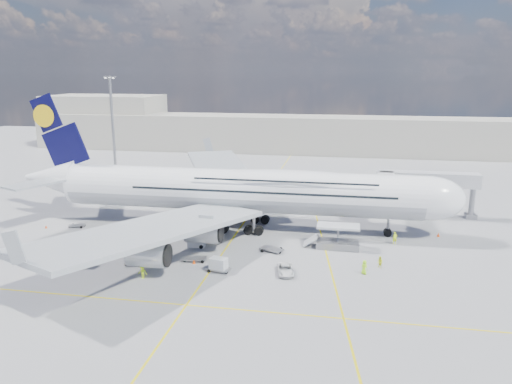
% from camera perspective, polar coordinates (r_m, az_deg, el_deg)
% --- Properties ---
extents(ground, '(300.00, 300.00, 0.00)m').
position_cam_1_polar(ground, '(78.23, -3.37, -6.32)').
color(ground, gray).
rests_on(ground, ground).
extents(taxi_line_main, '(0.25, 220.00, 0.01)m').
position_cam_1_polar(taxi_line_main, '(78.22, -3.37, -6.32)').
color(taxi_line_main, yellow).
rests_on(taxi_line_main, ground).
extents(taxi_line_cross, '(120.00, 0.25, 0.01)m').
position_cam_1_polar(taxi_line_cross, '(60.55, -7.96, -12.67)').
color(taxi_line_cross, yellow).
rests_on(taxi_line_cross, ground).
extents(taxi_line_diag, '(14.16, 99.06, 0.01)m').
position_cam_1_polar(taxi_line_diag, '(85.70, 7.40, -4.60)').
color(taxi_line_diag, yellow).
rests_on(taxi_line_diag, ground).
extents(airliner, '(77.26, 79.15, 23.71)m').
position_cam_1_polar(airliner, '(85.53, -1.68, 0.26)').
color(airliner, white).
rests_on(airliner, ground).
extents(jet_bridge, '(18.80, 12.10, 8.50)m').
position_cam_1_polar(jet_bridge, '(95.16, 17.44, 1.00)').
color(jet_bridge, '#B7B7BC').
rests_on(jet_bridge, ground).
extents(cargo_loader, '(8.53, 3.20, 3.67)m').
position_cam_1_polar(cargo_loader, '(78.50, 9.20, -5.44)').
color(cargo_loader, silver).
rests_on(cargo_loader, ground).
extents(light_mast, '(3.00, 0.70, 25.50)m').
position_cam_1_polar(light_mast, '(130.57, -16.04, 7.23)').
color(light_mast, gray).
rests_on(light_mast, ground).
extents(terminal, '(180.00, 16.00, 12.00)m').
position_cam_1_polar(terminal, '(168.55, 4.30, 6.61)').
color(terminal, '#B2AD9E').
rests_on(terminal, ground).
extents(hangar, '(40.00, 22.00, 18.00)m').
position_cam_1_polar(hangar, '(193.30, -16.81, 7.87)').
color(hangar, '#B2AD9E').
rests_on(hangar, ground).
extents(tree_line, '(160.00, 6.00, 8.00)m').
position_cam_1_polar(tree_line, '(213.71, 16.44, 7.06)').
color(tree_line, '#193814').
rests_on(tree_line, ground).
extents(dolly_row_a, '(3.32, 2.42, 1.88)m').
position_cam_1_polar(dolly_row_a, '(74.97, -19.47, -7.20)').
color(dolly_row_a, gray).
rests_on(dolly_row_a, ground).
extents(dolly_row_b, '(3.52, 2.56, 0.46)m').
position_cam_1_polar(dolly_row_b, '(73.38, -13.56, -7.78)').
color(dolly_row_b, gray).
rests_on(dolly_row_b, ground).
extents(dolly_row_c, '(3.52, 2.19, 0.49)m').
position_cam_1_polar(dolly_row_c, '(73.13, -7.00, -7.55)').
color(dolly_row_c, gray).
rests_on(dolly_row_c, ground).
extents(dolly_back, '(3.17, 2.59, 0.41)m').
position_cam_1_polar(dolly_back, '(93.20, -19.78, -3.61)').
color(dolly_back, gray).
rests_on(dolly_back, ground).
extents(dolly_nose_far, '(3.83, 3.13, 0.50)m').
position_cam_1_polar(dolly_nose_far, '(76.26, 1.79, -6.53)').
color(dolly_nose_far, gray).
rests_on(dolly_nose_far, ground).
extents(dolly_nose_near, '(3.36, 2.27, 1.95)m').
position_cam_1_polar(dolly_nose_near, '(68.93, -4.31, -8.24)').
color(dolly_nose_near, gray).
rests_on(dolly_nose_near, ground).
extents(baggage_tug, '(2.77, 1.48, 1.66)m').
position_cam_1_polar(baggage_tug, '(78.43, -6.85, -5.77)').
color(baggage_tug, silver).
rests_on(baggage_tug, ground).
extents(catering_truck_inner, '(6.71, 2.67, 4.03)m').
position_cam_1_polar(catering_truck_inner, '(97.09, -2.29, -1.13)').
color(catering_truck_inner, gray).
rests_on(catering_truck_inner, ground).
extents(catering_truck_outer, '(7.00, 4.77, 3.86)m').
position_cam_1_polar(catering_truck_outer, '(115.22, -5.62, 1.14)').
color(catering_truck_outer, gray).
rests_on(catering_truck_outer, ground).
extents(service_van, '(2.91, 4.72, 1.22)m').
position_cam_1_polar(service_van, '(68.22, 3.37, -8.86)').
color(service_van, silver).
rests_on(service_van, ground).
extents(crew_nose, '(0.84, 0.69, 1.98)m').
position_cam_1_polar(crew_nose, '(82.23, 15.60, -5.08)').
color(crew_nose, '#DFFF1A').
rests_on(crew_nose, ground).
extents(crew_loader, '(1.05, 1.05, 1.71)m').
position_cam_1_polar(crew_loader, '(72.01, 13.99, -7.81)').
color(crew_loader, yellow).
rests_on(crew_loader, ground).
extents(crew_wing, '(0.61, 1.12, 1.81)m').
position_cam_1_polar(crew_wing, '(74.81, -19.31, -7.33)').
color(crew_wing, '#B9FD1A').
rests_on(crew_wing, ground).
extents(crew_van, '(1.15, 1.10, 1.98)m').
position_cam_1_polar(crew_van, '(69.47, 12.28, -8.40)').
color(crew_van, '#A6FC1A').
rests_on(crew_van, ground).
extents(crew_tug, '(1.22, 0.74, 1.83)m').
position_cam_1_polar(crew_tug, '(68.22, -12.84, -8.92)').
color(crew_tug, '#CFFF1A').
rests_on(crew_tug, ground).
extents(cone_nose, '(0.51, 0.51, 0.64)m').
position_cam_1_polar(cone_nose, '(88.24, 20.12, -4.60)').
color(cone_nose, '#FD4E0D').
rests_on(cone_nose, ground).
extents(cone_wing_left_inner, '(0.38, 0.38, 0.49)m').
position_cam_1_polar(cone_wing_left_inner, '(100.23, -6.12, -1.71)').
color(cone_wing_left_inner, '#FD4E0D').
rests_on(cone_wing_left_inner, ground).
extents(cone_wing_left_outer, '(0.47, 0.47, 0.60)m').
position_cam_1_polar(cone_wing_left_outer, '(119.32, -5.74, 0.83)').
color(cone_wing_left_outer, '#FD4E0D').
rests_on(cone_wing_left_outer, ground).
extents(cone_wing_right_inner, '(0.47, 0.47, 0.60)m').
position_cam_1_polar(cone_wing_right_inner, '(72.19, -7.11, -7.92)').
color(cone_wing_right_inner, '#FD4E0D').
rests_on(cone_wing_right_inner, ground).
extents(cone_wing_right_outer, '(0.44, 0.44, 0.56)m').
position_cam_1_polar(cone_wing_right_outer, '(71.19, -12.82, -8.50)').
color(cone_wing_right_outer, '#FD4E0D').
rests_on(cone_wing_right_outer, ground).
extents(cone_tail, '(0.42, 0.42, 0.54)m').
position_cam_1_polar(cone_tail, '(94.55, -22.87, -3.68)').
color(cone_tail, '#FD4E0D').
rests_on(cone_tail, ground).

